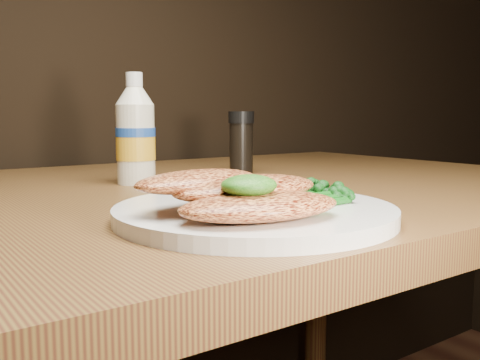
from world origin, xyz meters
TOP-DOWN VIEW (x-y plane):
  - plate at (-0.12, 0.80)m, footprint 0.28×0.28m
  - chicken_front at (-0.15, 0.74)m, footprint 0.16×0.10m
  - chicken_mid at (-0.14, 0.78)m, footprint 0.16×0.08m
  - chicken_back at (-0.17, 0.81)m, footprint 0.14×0.09m
  - pesto_front at (-0.16, 0.74)m, footprint 0.05×0.05m
  - broccolini_bundle at (-0.08, 0.78)m, footprint 0.14×0.11m
  - mayo_bottle at (-0.10, 1.12)m, footprint 0.07×0.07m
  - pepper_grinder at (0.11, 1.14)m, footprint 0.06×0.06m

SIDE VIEW (x-z plane):
  - plate at x=-0.12m, z-range 0.75..0.76m
  - broccolini_bundle at x=-0.08m, z-range 0.76..0.78m
  - chicken_front at x=-0.15m, z-range 0.76..0.79m
  - chicken_mid at x=-0.14m, z-range 0.77..0.80m
  - chicken_back at x=-0.17m, z-range 0.78..0.80m
  - pesto_front at x=-0.16m, z-range 0.78..0.80m
  - pepper_grinder at x=0.11m, z-range 0.75..0.86m
  - mayo_bottle at x=-0.10m, z-range 0.75..0.91m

